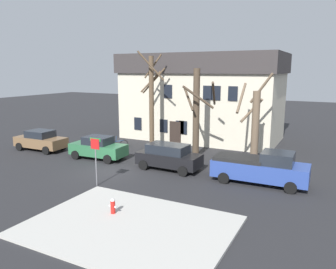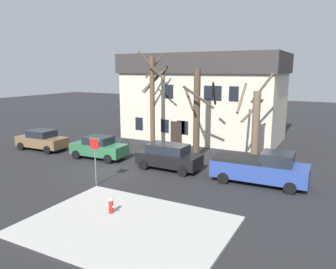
{
  "view_description": "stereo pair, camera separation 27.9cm",
  "coord_description": "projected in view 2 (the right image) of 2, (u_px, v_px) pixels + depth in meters",
  "views": [
    {
      "loc": [
        13.27,
        -17.18,
        6.72
      ],
      "look_at": [
        3.06,
        2.61,
        2.34
      ],
      "focal_mm": 35.28,
      "sensor_mm": 36.0,
      "label": 1
    },
    {
      "loc": [
        13.51,
        -17.05,
        6.72
      ],
      "look_at": [
        3.06,
        2.61,
        2.34
      ],
      "focal_mm": 35.28,
      "sensor_mm": 36.0,
      "label": 2
    }
  ],
  "objects": [
    {
      "name": "ground_plane",
      "position": [
        110.0,
        171.0,
        22.3
      ],
      "size": [
        120.0,
        120.0,
        0.0
      ],
      "primitive_type": "plane",
      "color": "#262628"
    },
    {
      "name": "sidewalk_slab",
      "position": [
        127.0,
        226.0,
        14.31
      ],
      "size": [
        8.69,
        6.39,
        0.12
      ],
      "primitive_type": "cube",
      "color": "#B7B5AD",
      "rests_on": "ground_plane"
    },
    {
      "name": "building_main",
      "position": [
        203.0,
        96.0,
        32.31
      ],
      "size": [
        15.22,
        7.87,
        8.21
      ],
      "color": "beige",
      "rests_on": "ground_plane"
    },
    {
      "name": "tree_bare_near",
      "position": [
        152.0,
        99.0,
        28.15
      ],
      "size": [
        2.8,
        2.82,
        8.24
      ],
      "color": "brown",
      "rests_on": "ground_plane"
    },
    {
      "name": "tree_bare_mid",
      "position": [
        197.0,
        111.0,
        25.22
      ],
      "size": [
        2.79,
        3.31,
        6.84
      ],
      "color": "#4C3D2D",
      "rests_on": "ground_plane"
    },
    {
      "name": "tree_bare_far",
      "position": [
        255.0,
        124.0,
        23.14
      ],
      "size": [
        2.15,
        2.35,
        6.53
      ],
      "color": "brown",
      "rests_on": "ground_plane"
    },
    {
      "name": "car_brown_sedan",
      "position": [
        42.0,
        140.0,
        28.05
      ],
      "size": [
        4.53,
        2.18,
        1.71
      ],
      "color": "brown",
      "rests_on": "ground_plane"
    },
    {
      "name": "car_green_sedan",
      "position": [
        99.0,
        147.0,
        25.29
      ],
      "size": [
        4.42,
        2.17,
        1.74
      ],
      "color": "#2D6B42",
      "rests_on": "ground_plane"
    },
    {
      "name": "car_black_wagon",
      "position": [
        169.0,
        156.0,
        22.48
      ],
      "size": [
        4.42,
        2.09,
        1.77
      ],
      "color": "black",
      "rests_on": "ground_plane"
    },
    {
      "name": "pickup_truck_blue",
      "position": [
        260.0,
        168.0,
        19.61
      ],
      "size": [
        5.61,
        2.26,
        2.03
      ],
      "color": "#2D4799",
      "rests_on": "ground_plane"
    },
    {
      "name": "fire_hydrant",
      "position": [
        111.0,
        205.0,
        15.41
      ],
      "size": [
        0.42,
        0.22,
        0.74
      ],
      "color": "red",
      "rests_on": "sidewalk_slab"
    },
    {
      "name": "street_sign_pole",
      "position": [
        95.0,
        153.0,
        19.14
      ],
      "size": [
        0.76,
        0.07,
        2.86
      ],
      "color": "slate",
      "rests_on": "ground_plane"
    },
    {
      "name": "bicycle_leaning",
      "position": [
        119.0,
        143.0,
        29.02
      ],
      "size": [
        1.67,
        0.63,
        1.03
      ],
      "color": "black",
      "rests_on": "ground_plane"
    }
  ]
}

